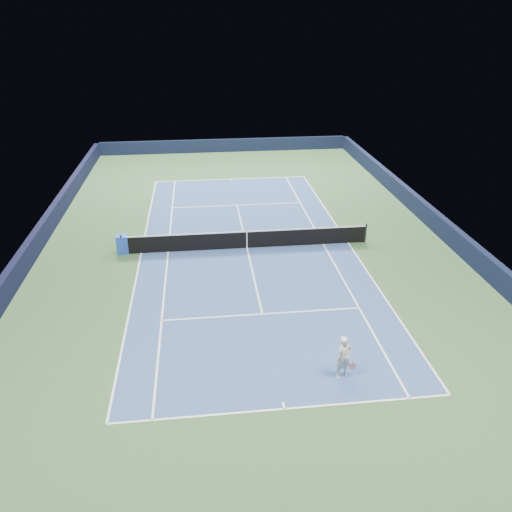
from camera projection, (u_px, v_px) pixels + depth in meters
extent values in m
plane|color=#2D4F2B|center=(247.00, 248.00, 26.29)|extent=(40.00, 40.00, 0.00)
cube|color=black|center=(224.00, 145.00, 43.67)|extent=(22.00, 0.35, 1.10)
cube|color=#111733|center=(444.00, 229.00, 27.17)|extent=(0.35, 40.00, 1.10)
cube|color=black|center=(32.00, 249.00, 24.93)|extent=(0.35, 40.00, 1.10)
cube|color=navy|center=(247.00, 248.00, 26.29)|extent=(10.97, 23.77, 0.01)
cube|color=white|center=(231.00, 179.00, 36.86)|extent=(10.97, 0.08, 0.00)
cube|color=white|center=(284.00, 409.00, 15.72)|extent=(10.97, 0.08, 0.00)
cube|color=white|center=(348.00, 243.00, 26.86)|extent=(0.08, 23.77, 0.00)
cube|color=white|center=(141.00, 253.00, 25.72)|extent=(0.08, 23.77, 0.00)
cube|color=white|center=(323.00, 244.00, 26.72)|extent=(0.08, 23.77, 0.00)
cube|color=white|center=(168.00, 252.00, 25.86)|extent=(0.08, 23.77, 0.00)
cube|color=white|center=(237.00, 205.00, 31.98)|extent=(8.23, 0.08, 0.00)
cube|color=white|center=(262.00, 314.00, 20.60)|extent=(8.23, 0.08, 0.00)
cube|color=white|center=(247.00, 248.00, 26.29)|extent=(0.08, 12.80, 0.00)
cube|color=white|center=(231.00, 180.00, 36.72)|extent=(0.08, 0.30, 0.00)
cube|color=white|center=(284.00, 406.00, 15.86)|extent=(0.08, 0.30, 0.00)
cylinder|color=black|center=(122.00, 245.00, 25.39)|extent=(0.10, 0.10, 1.07)
cylinder|color=black|center=(365.00, 233.00, 26.72)|extent=(0.10, 0.10, 1.07)
cube|color=black|center=(247.00, 240.00, 26.09)|extent=(12.80, 0.03, 0.91)
cube|color=white|center=(247.00, 232.00, 25.87)|extent=(12.80, 0.04, 0.06)
cube|color=white|center=(247.00, 240.00, 26.09)|extent=(0.05, 0.04, 0.91)
cube|color=blue|center=(123.00, 244.00, 25.60)|extent=(0.60, 0.55, 0.95)
cube|color=silver|center=(128.00, 244.00, 25.64)|extent=(0.08, 0.42, 0.42)
imported|color=silver|center=(344.00, 358.00, 16.77)|extent=(0.68, 0.56, 1.59)
cylinder|color=pink|center=(353.00, 360.00, 16.80)|extent=(0.03, 0.03, 0.26)
cylinder|color=black|center=(352.00, 366.00, 16.91)|extent=(0.26, 0.02, 0.26)
cylinder|color=pink|center=(352.00, 366.00, 16.91)|extent=(0.28, 0.03, 0.28)
sphere|color=#B9DF2F|center=(342.00, 302.00, 16.98)|extent=(0.07, 0.07, 0.07)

